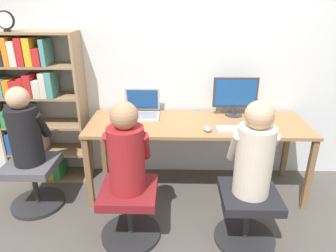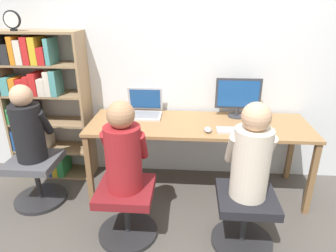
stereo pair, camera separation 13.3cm
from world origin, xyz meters
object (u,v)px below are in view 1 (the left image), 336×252
object	(u,v)px
laptop	(142,110)
person_near_shelf	(24,130)
keyboard	(238,129)
bookshelf	(34,111)
desktop_monitor	(235,96)
person_at_laptop	(126,151)
office_chair_side	(34,181)
person_at_monitor	(254,153)
office_chair_left	(247,213)
desk_clock	(5,21)
office_chair_right	(130,209)

from	to	relation	value
laptop	person_near_shelf	bearing A→B (deg)	-153.98
keyboard	bookshelf	world-z (taller)	bookshelf
desktop_monitor	person_at_laptop	xyz separation A→B (m)	(-0.96, -0.90, -0.16)
laptop	office_chair_side	bearing A→B (deg)	-153.74
person_at_monitor	bookshelf	distance (m)	2.22
desktop_monitor	person_at_monitor	world-z (taller)	person_at_monitor
office_chair_left	keyboard	bearing A→B (deg)	91.09
person_at_monitor	office_chair_left	bearing A→B (deg)	-90.00
desk_clock	person_near_shelf	size ratio (longest dim) A/B	0.26
laptop	office_chair_right	world-z (taller)	laptop
keyboard	office_chair_left	world-z (taller)	keyboard
person_at_laptop	bookshelf	world-z (taller)	bookshelf
laptop	person_near_shelf	xyz separation A→B (m)	(-0.98, -0.48, -0.02)
bookshelf	laptop	bearing A→B (deg)	-0.74
bookshelf	office_chair_right	bearing A→B (deg)	-39.71
desk_clock	person_near_shelf	world-z (taller)	desk_clock
office_chair_right	person_near_shelf	bearing A→B (deg)	156.99
bookshelf	keyboard	bearing A→B (deg)	-10.70
desktop_monitor	desk_clock	world-z (taller)	desk_clock
person_at_monitor	laptop	bearing A→B (deg)	135.11
desktop_monitor	laptop	xyz separation A→B (m)	(-0.93, -0.02, -0.15)
keyboard	desk_clock	world-z (taller)	desk_clock
office_chair_right	bookshelf	world-z (taller)	bookshelf
keyboard	person_near_shelf	bearing A→B (deg)	-176.56
laptop	office_chair_left	xyz separation A→B (m)	(0.91, -0.91, -0.53)
desktop_monitor	person_near_shelf	distance (m)	1.98
laptop	desktop_monitor	bearing A→B (deg)	1.44
desktop_monitor	laptop	size ratio (longest dim) A/B	1.24
office_chair_left	office_chair_right	distance (m)	0.94
desktop_monitor	person_at_laptop	distance (m)	1.33
office_chair_side	person_near_shelf	world-z (taller)	person_near_shelf
bookshelf	desk_clock	distance (m)	0.88
keyboard	office_chair_right	distance (m)	1.17
laptop	office_chair_side	size ratio (longest dim) A/B	0.72
desktop_monitor	office_chair_side	distance (m)	2.09
office_chair_left	desk_clock	size ratio (longest dim) A/B	2.71
keyboard	person_near_shelf	xyz separation A→B (m)	(-1.88, -0.11, 0.02)
laptop	person_at_monitor	size ratio (longest dim) A/B	0.49
office_chair_side	desktop_monitor	bearing A→B (deg)	14.84
office_chair_right	laptop	bearing A→B (deg)	88.17
keyboard	office_chair_side	xyz separation A→B (m)	(-1.88, -0.12, -0.49)
person_at_laptop	office_chair_side	distance (m)	1.15
office_chair_right	office_chair_side	xyz separation A→B (m)	(-0.95, 0.40, 0.00)
office_chair_right	person_at_monitor	distance (m)	1.08
desktop_monitor	office_chair_right	world-z (taller)	desktop_monitor
desktop_monitor	person_at_laptop	world-z (taller)	person_at_laptop
office_chair_right	bookshelf	size ratio (longest dim) A/B	0.31
person_near_shelf	desk_clock	bearing A→B (deg)	115.95
office_chair_right	office_chair_side	distance (m)	1.03
desktop_monitor	desk_clock	xyz separation A→B (m)	(-2.12, -0.08, 0.71)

